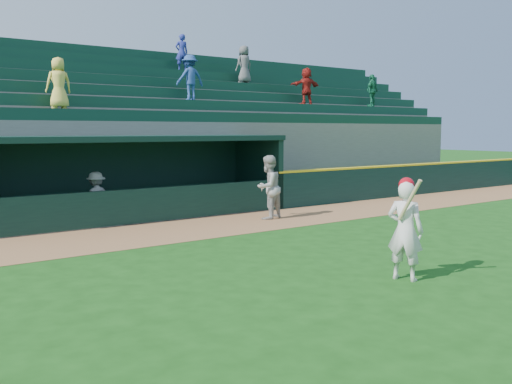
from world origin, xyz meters
The scene contains 9 objects.
ground centered at (0.00, 0.00, 0.00)m, with size 120.00×120.00×0.00m, color #154611.
warning_track centered at (0.00, 4.90, 0.01)m, with size 40.00×3.00×0.01m, color #906139.
field_wall_right centered at (12.25, 6.55, 0.60)m, with size 15.50×0.30×1.20m, color black.
wall_stripe_right centered at (12.25, 6.55, 1.23)m, with size 15.50×0.32×0.06m, color yellow.
dugout_player_front centered at (3.01, 5.05, 0.95)m, with size 0.92×0.72×1.89m, color #9D9D98.
dugout_player_inside centered at (-1.38, 7.28, 0.73)m, with size 0.95×0.54×1.47m, color gray.
dugout centered at (0.00, 8.00, 1.36)m, with size 9.40×2.80×2.46m.
stands centered at (-0.02, 12.57, 2.40)m, with size 34.50×6.31×7.50m.
batter_at_plate centered at (0.69, -1.85, 0.91)m, with size 0.62×0.86×1.83m.
Camera 1 is at (-7.26, -8.18, 2.62)m, focal length 40.00 mm.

